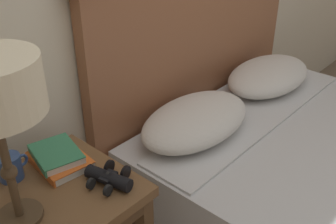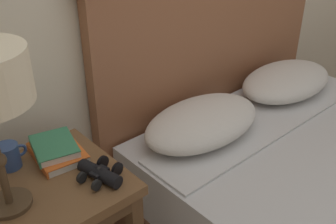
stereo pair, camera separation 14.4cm
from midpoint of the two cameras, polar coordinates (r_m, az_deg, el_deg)
nightstand at (r=1.37m, az=-14.76°, el=-13.91°), size 0.52×0.45×0.68m
book_on_nightstand at (r=1.40m, az=-12.98°, el=-5.93°), size 0.17×0.22×0.03m
book_stacked_on_top at (r=1.39m, az=-13.46°, el=-4.98°), size 0.18×0.21×0.03m
binoculars_pair at (r=1.27m, az=-6.64°, el=-8.92°), size 0.15×0.16×0.05m
coffee_mug at (r=1.38m, az=-19.39°, el=-6.15°), size 0.10×0.08×0.08m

